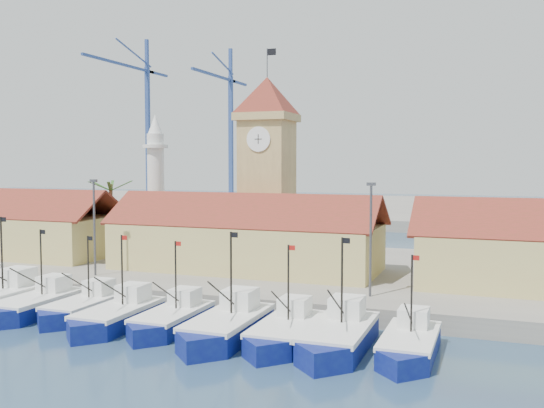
% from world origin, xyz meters
% --- Properties ---
extents(ground, '(400.00, 400.00, 0.00)m').
position_xyz_m(ground, '(0.00, 0.00, 0.00)').
color(ground, '#1B364A').
rests_on(ground, ground).
extents(quay, '(140.00, 32.00, 1.50)m').
position_xyz_m(quay, '(0.00, 24.00, 0.75)').
color(quay, gray).
rests_on(quay, ground).
extents(terminal, '(240.00, 80.00, 2.00)m').
position_xyz_m(terminal, '(0.00, 110.00, 1.00)').
color(terminal, gray).
rests_on(terminal, ground).
extents(boat_2, '(3.45, 9.45, 7.15)m').
position_xyz_m(boat_2, '(-10.86, 2.66, 0.74)').
color(boat_2, navy).
rests_on(boat_2, ground).
extents(boat_3, '(3.22, 8.83, 6.68)m').
position_xyz_m(boat_3, '(-6.88, 3.44, 0.69)').
color(boat_3, navy).
rests_on(boat_3, ground).
extents(boat_4, '(3.43, 9.40, 7.11)m').
position_xyz_m(boat_4, '(-2.76, 1.93, 0.74)').
color(boat_4, navy).
rests_on(boat_4, ground).
extents(boat_5, '(3.26, 8.93, 6.76)m').
position_xyz_m(boat_5, '(1.40, 2.61, 0.70)').
color(boat_5, navy).
rests_on(boat_5, ground).
extents(boat_6, '(3.74, 10.24, 7.75)m').
position_xyz_m(boat_6, '(6.11, 1.83, 0.80)').
color(boat_6, navy).
rests_on(boat_6, ground).
extents(boat_7, '(3.36, 9.19, 6.96)m').
position_xyz_m(boat_7, '(10.19, 2.23, 0.72)').
color(boat_7, navy).
rests_on(boat_7, ground).
extents(boat_8, '(3.69, 10.11, 7.65)m').
position_xyz_m(boat_8, '(13.87, 2.18, 0.79)').
color(boat_8, navy).
rests_on(boat_8, ground).
extents(boat_9, '(3.22, 8.82, 6.67)m').
position_xyz_m(boat_9, '(18.33, 2.42, 0.69)').
color(boat_9, navy).
rests_on(boat_9, ground).
extents(hall_center, '(27.04, 10.13, 7.61)m').
position_xyz_m(hall_center, '(0.00, 20.00, 3.99)').
color(hall_center, tan).
rests_on(hall_center, quay).
extents(clock_tower, '(5.80, 5.80, 22.70)m').
position_xyz_m(clock_tower, '(0.00, 26.00, 11.96)').
color(clock_tower, tan).
rests_on(clock_tower, quay).
extents(minaret, '(3.00, 3.00, 16.30)m').
position_xyz_m(minaret, '(-15.00, 28.00, 9.73)').
color(minaret, silver).
rests_on(minaret, quay).
extents(palm_tree, '(5.60, 5.03, 8.39)m').
position_xyz_m(palm_tree, '(-20.00, 26.00, 6.25)').
color(palm_tree, brown).
rests_on(palm_tree, quay).
extents(lamp_posts, '(80.70, 0.25, 9.03)m').
position_xyz_m(lamp_posts, '(0.50, 12.00, 6.48)').
color(lamp_posts, '#3F3F44').
rests_on(lamp_posts, quay).
extents(crane_blue_far, '(1.00, 36.28, 41.67)m').
position_xyz_m(crane_blue_far, '(-61.89, 100.03, 25.42)').
color(crane_blue_far, navy).
rests_on(crane_blue_far, terminal).
extents(crane_blue_near, '(1.00, 31.02, 39.06)m').
position_xyz_m(crane_blue_near, '(-41.02, 106.75, 23.55)').
color(crane_blue_near, navy).
rests_on(crane_blue_near, terminal).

